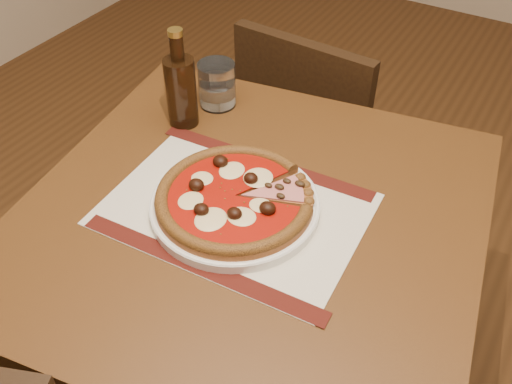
# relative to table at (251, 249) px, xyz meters

# --- Properties ---
(table) EXTENTS (0.91, 0.91, 0.75)m
(table) POSITION_rel_table_xyz_m (0.00, 0.00, 0.00)
(table) COLOR #593615
(table) RESTS_ON ground
(chair_far) EXTENTS (0.41, 0.41, 0.81)m
(chair_far) POSITION_rel_table_xyz_m (-0.15, 0.60, -0.19)
(chair_far) COLOR black
(chair_far) RESTS_ON ground
(placemat) EXTENTS (0.46, 0.34, 0.00)m
(placemat) POSITION_rel_table_xyz_m (-0.03, -0.01, 0.10)
(placemat) COLOR beige
(placemat) RESTS_ON table
(plate) EXTENTS (0.30, 0.30, 0.02)m
(plate) POSITION_rel_table_xyz_m (-0.03, -0.01, 0.11)
(plate) COLOR white
(plate) RESTS_ON placemat
(pizza) EXTENTS (0.28, 0.28, 0.04)m
(pizza) POSITION_rel_table_xyz_m (-0.03, -0.01, 0.13)
(pizza) COLOR #9B5725
(pizza) RESTS_ON plate
(ham_slice) EXTENTS (0.12, 0.11, 0.02)m
(ham_slice) POSITION_rel_table_xyz_m (0.04, 0.05, 0.13)
(ham_slice) COLOR #9B5725
(ham_slice) RESTS_ON plate
(water_glass) EXTENTS (0.11, 0.11, 0.10)m
(water_glass) POSITION_rel_table_xyz_m (-0.24, 0.26, 0.15)
(water_glass) COLOR white
(water_glass) RESTS_ON table
(bottle) EXTENTS (0.06, 0.06, 0.21)m
(bottle) POSITION_rel_table_xyz_m (-0.26, 0.16, 0.18)
(bottle) COLOR black
(bottle) RESTS_ON table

